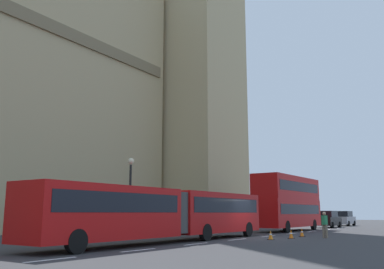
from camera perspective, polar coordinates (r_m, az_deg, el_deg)
ground_plane at (r=28.81m, az=8.27°, el=-13.75°), size 160.00×160.00×0.00m
lane_centre_marking at (r=31.03m, az=10.34°, el=-13.45°), size 39.00×0.16×0.01m
articulated_bus at (r=24.17m, az=-3.29°, el=-10.32°), size 18.44×2.54×2.90m
double_decker_bus at (r=40.12m, az=12.95°, el=-8.80°), size 10.70×2.54×4.90m
sedan_lead at (r=50.42m, az=18.05°, el=-10.92°), size 4.40×1.86×1.85m
sedan_trailing at (r=57.96m, az=20.01°, el=-10.69°), size 4.40×1.86×1.85m
traffic_cone_west at (r=26.94m, az=10.66°, el=-13.30°), size 0.36×0.36×0.58m
traffic_cone_middle at (r=28.45m, az=13.34°, el=-13.05°), size 0.36×0.36×0.58m
traffic_cone_east at (r=30.90m, az=14.73°, el=-12.77°), size 0.36×0.36×0.58m
street_lamp at (r=28.42m, az=-8.42°, el=-7.63°), size 0.44×0.44×5.27m
pedestrian_near_cones at (r=29.74m, az=17.61°, el=-11.51°), size 0.44×0.36×1.69m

